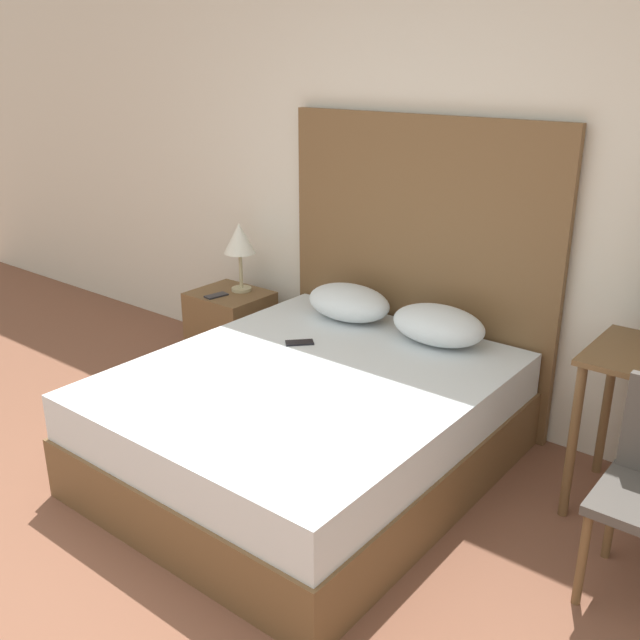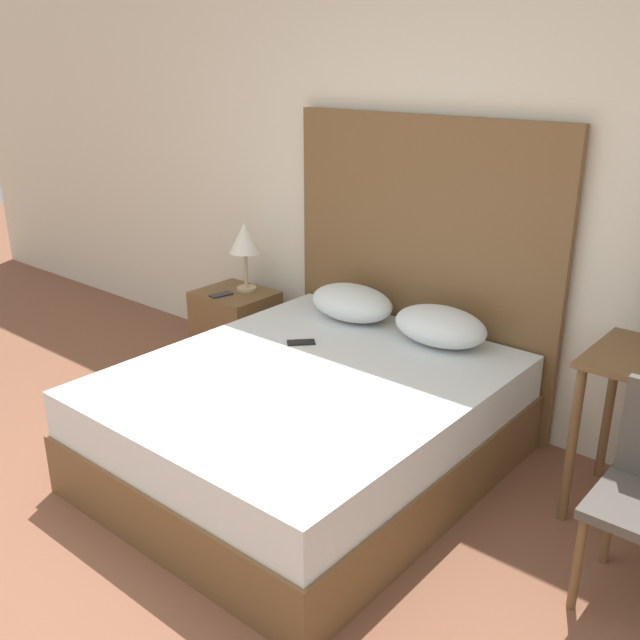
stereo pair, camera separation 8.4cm
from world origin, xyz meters
The scene contains 9 objects.
wall_back centered at (0.00, 2.56, 1.35)m, with size 10.00×0.06×2.70m.
bed centered at (-0.02, 1.49, 0.27)m, with size 1.64×1.93×0.54m.
headboard centered at (-0.02, 2.48, 0.85)m, with size 1.72×0.05×1.70m.
pillow_left centered at (-0.32, 2.23, 0.64)m, with size 0.53×0.35×0.20m.
pillow_right centered at (0.28, 2.23, 0.64)m, with size 0.53×0.35×0.20m.
phone_on_bed centered at (-0.30, 1.76, 0.54)m, with size 0.15×0.16×0.01m.
nightstand centered at (-1.25, 2.18, 0.26)m, with size 0.49×0.42×0.52m.
table_lamp centered at (-1.23, 2.26, 0.87)m, with size 0.21×0.21×0.46m.
phone_on_nightstand centered at (-1.27, 2.07, 0.53)m, with size 0.10×0.16×0.01m.
Camera 2 is at (2.07, -0.90, 2.00)m, focal length 40.00 mm.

